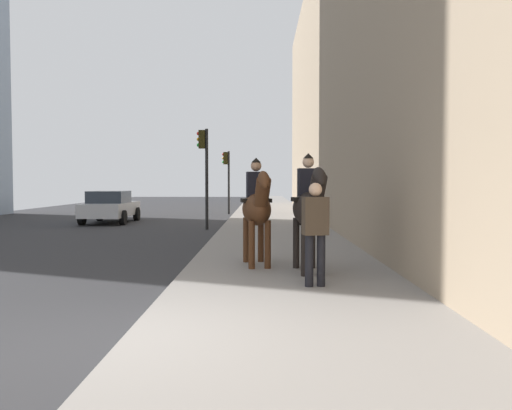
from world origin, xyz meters
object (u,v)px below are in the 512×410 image
at_px(traffic_light_near_curb, 204,162).
at_px(traffic_light_far_curb, 227,172).
at_px(mounted_horse_near, 257,207).
at_px(pedestrian_greeting, 315,227).
at_px(mounted_horse_far, 309,207).
at_px(car_near_lane, 110,207).

height_order(traffic_light_near_curb, traffic_light_far_curb, traffic_light_near_curb).
height_order(mounted_horse_near, traffic_light_near_curb, traffic_light_near_curb).
relative_size(pedestrian_greeting, traffic_light_near_curb, 0.44).
xyz_separation_m(mounted_horse_near, mounted_horse_far, (-0.80, -0.99, 0.04)).
bearing_deg(mounted_horse_near, car_near_lane, -161.14).
height_order(mounted_horse_far, car_near_lane, mounted_horse_far).
bearing_deg(traffic_light_near_curb, mounted_horse_near, -167.56).
relative_size(mounted_horse_far, car_near_lane, 0.54).
xyz_separation_m(mounted_horse_near, car_near_lane, (12.82, 6.70, -0.58)).
distance_m(mounted_horse_far, pedestrian_greeting, 1.37).
bearing_deg(traffic_light_far_curb, traffic_light_near_curb, 178.65).
height_order(car_near_lane, traffic_light_far_curb, traffic_light_far_curb).
bearing_deg(mounted_horse_near, traffic_light_near_curb, -176.30).
relative_size(mounted_horse_near, pedestrian_greeting, 1.30).
bearing_deg(pedestrian_greeting, mounted_horse_far, -10.47).
bearing_deg(traffic_light_far_curb, pedestrian_greeting, -172.49).
height_order(pedestrian_greeting, traffic_light_near_curb, traffic_light_near_curb).
xyz_separation_m(mounted_horse_near, traffic_light_far_curb, (19.40, 1.87, 1.10)).
xyz_separation_m(mounted_horse_near, traffic_light_near_curb, (9.53, 2.10, 1.27)).
height_order(mounted_horse_near, pedestrian_greeting, mounted_horse_near).
bearing_deg(pedestrian_greeting, traffic_light_near_curb, 5.30).
distance_m(pedestrian_greeting, car_near_lane, 16.81).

